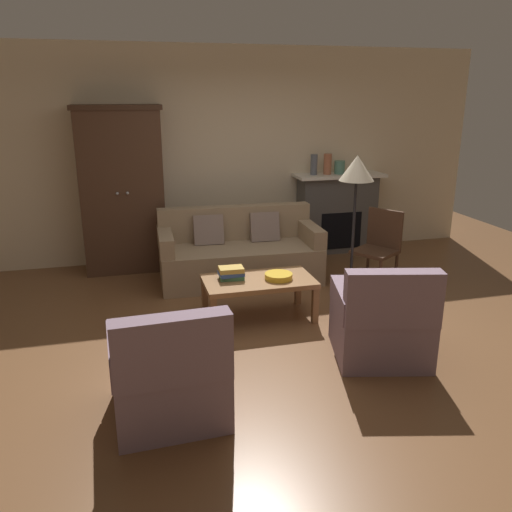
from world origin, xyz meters
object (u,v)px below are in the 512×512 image
at_px(book_stack, 231,273).
at_px(side_chair_wooden, 379,243).
at_px(floor_lamp, 356,177).
at_px(mantel_vase_jade, 339,167).
at_px(fireplace, 337,212).
at_px(mantel_vase_terracotta, 328,164).
at_px(armoire, 122,190).
at_px(couch, 239,254).
at_px(coffee_table, 259,284).
at_px(armchair_near_left, 169,377).
at_px(armchair_near_right, 382,324).
at_px(mantel_vase_slate, 314,165).
at_px(fruit_bowl, 279,276).

height_order(book_stack, side_chair_wooden, side_chair_wooden).
height_order(side_chair_wooden, floor_lamp, floor_lamp).
bearing_deg(mantel_vase_jade, fireplace, 90.00).
height_order(mantel_vase_terracotta, floor_lamp, floor_lamp).
bearing_deg(armoire, book_stack, -62.22).
bearing_deg(couch, coffee_table, -93.29).
distance_m(mantel_vase_terracotta, floor_lamp, 1.89).
distance_m(coffee_table, armchair_near_left, 1.82).
height_order(fireplace, armchair_near_right, fireplace).
height_order(couch, coffee_table, couch).
distance_m(armoire, armchair_near_right, 3.73).
bearing_deg(mantel_vase_slate, book_stack, -129.13).
bearing_deg(armchair_near_left, armchair_near_right, 12.86).
bearing_deg(armchair_near_right, fireplace, 73.95).
distance_m(couch, fruit_bowl, 1.24).
xyz_separation_m(book_stack, armchair_near_right, (1.07, -1.15, -0.17)).
bearing_deg(side_chair_wooden, book_stack, -164.76).
distance_m(armoire, coffee_table, 2.42).
bearing_deg(coffee_table, armoire, 122.72).
height_order(armoire, armchair_near_left, armoire).
relative_size(book_stack, mantel_vase_slate, 0.92).
xyz_separation_m(book_stack, mantel_vase_jade, (1.96, 1.94, 0.73)).
distance_m(coffee_table, mantel_vase_slate, 2.57).
xyz_separation_m(fireplace, side_chair_wooden, (-0.08, -1.45, -0.06)).
bearing_deg(armoire, mantel_vase_slate, 1.34).
height_order(coffee_table, armchair_near_right, armchair_near_right).
relative_size(coffee_table, mantel_vase_jade, 6.04).
bearing_deg(armchair_near_left, floor_lamp, 38.24).
bearing_deg(mantel_vase_slate, couch, -146.43).
bearing_deg(couch, fruit_bowl, -84.18).
relative_size(armoire, mantel_vase_jade, 11.34).
xyz_separation_m(armchair_near_left, floor_lamp, (2.13, 1.67, 1.06)).
height_order(mantel_vase_slate, mantel_vase_jade, mantel_vase_slate).
bearing_deg(armchair_near_left, mantel_vase_slate, 56.14).
relative_size(mantel_vase_jade, armchair_near_left, 0.21).
distance_m(armoire, fruit_bowl, 2.54).
bearing_deg(couch, mantel_vase_terracotta, 29.77).
bearing_deg(armchair_near_right, fruit_bowl, 120.55).
relative_size(couch, mantel_vase_terracotta, 6.92).
relative_size(mantel_vase_slate, mantel_vase_jade, 1.54).
bearing_deg(armchair_near_right, mantel_vase_terracotta, 76.99).
bearing_deg(floor_lamp, armchair_near_right, -102.78).
bearing_deg(fireplace, floor_lamp, -108.20).
relative_size(armoire, armchair_near_right, 2.23).
height_order(fruit_bowl, mantel_vase_terracotta, mantel_vase_terracotta).
xyz_separation_m(armoire, floor_lamp, (2.34, -1.77, 0.34)).
bearing_deg(fruit_bowl, fireplace, 54.13).
height_order(coffee_table, mantel_vase_terracotta, mantel_vase_terracotta).
distance_m(armoire, mantel_vase_slate, 2.58).
xyz_separation_m(fireplace, mantel_vase_terracotta, (-0.18, -0.02, 0.69)).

